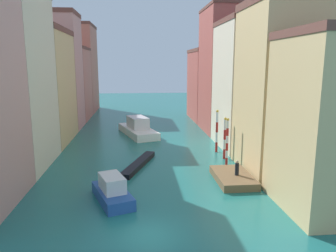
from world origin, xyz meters
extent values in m
plane|color=#1E6B66|center=(0.00, 24.50, 0.00)|extent=(154.00, 154.00, 0.00)
cube|color=beige|center=(-13.61, 15.38, 8.81)|extent=(7.36, 10.13, 17.62)
cube|color=#DBB77A|center=(-13.61, 26.44, 7.31)|extent=(7.36, 11.64, 14.62)
cube|color=brown|center=(-13.61, 26.44, 14.98)|extent=(7.51, 11.88, 0.72)
cube|color=tan|center=(-13.61, 36.23, 9.06)|extent=(7.36, 7.44, 18.13)
cube|color=brown|center=(-13.61, 36.23, 18.47)|extent=(7.51, 7.59, 0.68)
cube|color=#C6705B|center=(-13.61, 45.26, 6.64)|extent=(7.36, 10.08, 13.28)
cube|color=brown|center=(-13.61, 45.26, 13.54)|extent=(7.51, 10.28, 0.52)
cube|color=#C6705B|center=(-13.61, 56.36, 9.30)|extent=(7.36, 11.65, 18.59)
cube|color=brown|center=(-13.61, 56.36, 18.89)|extent=(7.51, 11.89, 0.58)
cube|color=#DBB77A|center=(13.61, 2.85, 6.22)|extent=(7.36, 7.77, 12.43)
cube|color=#DBB77A|center=(13.61, 11.65, 7.93)|extent=(7.36, 8.65, 15.86)
cube|color=brown|center=(13.61, 11.65, 16.25)|extent=(7.51, 8.83, 0.76)
cube|color=beige|center=(13.61, 21.29, 7.72)|extent=(7.36, 9.71, 15.45)
cube|color=brown|center=(13.61, 21.29, 15.75)|extent=(7.51, 9.90, 0.61)
cube|color=#B25147|center=(13.61, 31.49, 9.38)|extent=(7.36, 10.17, 18.77)
cube|color=brown|center=(13.61, 31.49, 18.98)|extent=(7.51, 10.37, 0.42)
cube|color=#B25147|center=(13.61, 42.86, 6.40)|extent=(7.36, 11.91, 12.79)
cube|color=brown|center=(13.61, 42.86, 13.09)|extent=(7.51, 12.14, 0.60)
cube|color=brown|center=(8.04, 8.84, 0.34)|extent=(3.18, 5.52, 0.68)
cylinder|color=black|center=(8.29, 8.54, 1.24)|extent=(0.36, 0.36, 1.13)
sphere|color=tan|center=(8.29, 8.54, 1.93)|extent=(0.26, 0.26, 0.26)
cylinder|color=red|center=(8.76, 13.60, 0.40)|extent=(0.26, 0.26, 0.80)
cylinder|color=white|center=(8.76, 13.60, 1.21)|extent=(0.26, 0.26, 0.80)
cylinder|color=red|center=(8.76, 13.60, 2.01)|extent=(0.26, 0.26, 0.80)
cylinder|color=white|center=(8.76, 13.60, 2.81)|extent=(0.26, 0.26, 0.80)
cylinder|color=red|center=(8.76, 13.60, 3.62)|extent=(0.26, 0.26, 0.80)
cylinder|color=white|center=(8.76, 13.60, 4.42)|extent=(0.26, 0.26, 0.80)
sphere|color=gold|center=(8.76, 13.60, 4.92)|extent=(0.29, 0.29, 0.29)
cylinder|color=red|center=(9.14, 15.91, 0.56)|extent=(0.29, 0.29, 1.12)
cylinder|color=white|center=(9.14, 15.91, 1.69)|extent=(0.29, 0.29, 1.12)
cylinder|color=red|center=(9.14, 15.91, 2.81)|extent=(0.29, 0.29, 1.12)
cylinder|color=white|center=(9.14, 15.91, 3.94)|extent=(0.29, 0.29, 1.12)
sphere|color=gold|center=(9.14, 15.91, 4.61)|extent=(0.32, 0.32, 0.32)
cylinder|color=red|center=(8.94, 18.79, 0.62)|extent=(0.29, 0.29, 1.24)
cylinder|color=white|center=(8.94, 18.79, 1.86)|extent=(0.29, 0.29, 1.24)
cylinder|color=red|center=(8.94, 18.79, 3.09)|extent=(0.29, 0.29, 1.24)
cylinder|color=white|center=(8.94, 18.79, 4.33)|extent=(0.29, 0.29, 1.24)
sphere|color=gold|center=(8.94, 18.79, 5.06)|extent=(0.32, 0.32, 0.32)
cube|color=white|center=(-0.57, 29.47, 0.54)|extent=(6.29, 10.62, 1.08)
cube|color=silver|center=(-0.57, 29.47, 1.92)|extent=(3.51, 4.71, 1.69)
cube|color=black|center=(-0.58, 14.03, 0.26)|extent=(3.79, 8.23, 0.52)
cube|color=#234C93|center=(-2.69, 5.49, 0.45)|extent=(3.76, 5.62, 0.90)
cube|color=silver|center=(-2.69, 5.49, 1.50)|extent=(2.39, 3.09, 1.19)
camera|label=1|loc=(-0.64, -18.62, 10.61)|focal=34.42mm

